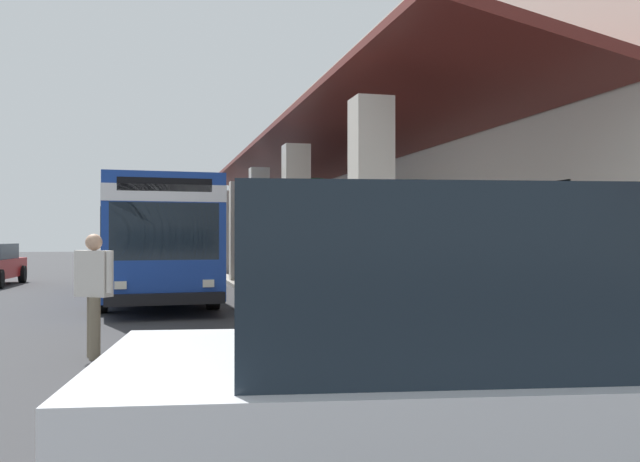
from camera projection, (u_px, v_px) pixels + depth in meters
name	position (u px, v px, depth m)	size (l,w,h in m)	color
ground	(439.00, 293.00, 21.26)	(120.00, 120.00, 0.00)	#38383A
curb_strip	(254.00, 293.00, 20.39)	(32.10, 0.50, 0.12)	#9E998E
plaza_building	(545.00, 176.00, 22.71)	(27.05, 16.57, 7.44)	beige
transit_bus	(148.00, 232.00, 19.64)	(11.35, 3.31, 3.34)	#193D9E
parked_suv_white	(569.00, 379.00, 3.56)	(3.13, 5.02, 1.97)	silver
pedestrian	(94.00, 287.00, 9.91)	(0.51, 0.55, 1.78)	#726651
potted_palm	(333.00, 272.00, 17.21)	(1.93, 1.73, 3.19)	#4C4742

